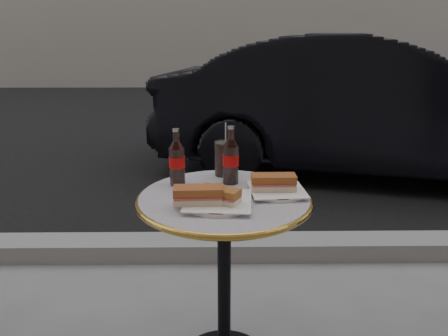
{
  "coord_description": "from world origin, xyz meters",
  "views": [
    {
      "loc": [
        -0.02,
        -1.44,
        1.29
      ],
      "look_at": [
        0.0,
        0.05,
        0.82
      ],
      "focal_mm": 35.0,
      "sensor_mm": 36.0,
      "label": 1
    }
  ],
  "objects_px": {
    "cola_bottle_left": "(177,157)",
    "parked_car": "(369,106)",
    "plate_right": "(277,192)",
    "bistro_table": "(224,286)",
    "cola_glass": "(223,159)",
    "cola_bottle_right": "(231,155)",
    "plate_left": "(218,203)"
  },
  "relations": [
    {
      "from": "plate_left",
      "to": "cola_bottle_left",
      "type": "height_order",
      "value": "cola_bottle_left"
    },
    {
      "from": "cola_bottle_left",
      "to": "cola_bottle_right",
      "type": "distance_m",
      "value": 0.2
    },
    {
      "from": "bistro_table",
      "to": "plate_right",
      "type": "bearing_deg",
      "value": 7.95
    },
    {
      "from": "plate_right",
      "to": "parked_car",
      "type": "relative_size",
      "value": 0.05
    },
    {
      "from": "plate_left",
      "to": "bistro_table",
      "type": "bearing_deg",
      "value": 75.16
    },
    {
      "from": "plate_right",
      "to": "cola_bottle_left",
      "type": "relative_size",
      "value": 0.93
    },
    {
      "from": "bistro_table",
      "to": "plate_right",
      "type": "height_order",
      "value": "plate_right"
    },
    {
      "from": "cola_bottle_left",
      "to": "plate_right",
      "type": "bearing_deg",
      "value": -14.49
    },
    {
      "from": "cola_bottle_right",
      "to": "cola_bottle_left",
      "type": "bearing_deg",
      "value": -175.48
    },
    {
      "from": "plate_right",
      "to": "plate_left",
      "type": "bearing_deg",
      "value": -153.19
    },
    {
      "from": "bistro_table",
      "to": "plate_left",
      "type": "height_order",
      "value": "plate_left"
    },
    {
      "from": "cola_bottle_right",
      "to": "parked_car",
      "type": "bearing_deg",
      "value": 60.71
    },
    {
      "from": "plate_left",
      "to": "parked_car",
      "type": "bearing_deg",
      "value": 61.97
    },
    {
      "from": "plate_left",
      "to": "plate_right",
      "type": "bearing_deg",
      "value": 26.81
    },
    {
      "from": "bistro_table",
      "to": "cola_bottle_left",
      "type": "distance_m",
      "value": 0.52
    },
    {
      "from": "plate_left",
      "to": "cola_glass",
      "type": "bearing_deg",
      "value": 86.35
    },
    {
      "from": "bistro_table",
      "to": "plate_right",
      "type": "distance_m",
      "value": 0.42
    },
    {
      "from": "bistro_table",
      "to": "cola_bottle_right",
      "type": "distance_m",
      "value": 0.5
    },
    {
      "from": "cola_glass",
      "to": "cola_bottle_left",
      "type": "bearing_deg",
      "value": -147.63
    },
    {
      "from": "parked_car",
      "to": "cola_bottle_right",
      "type": "bearing_deg",
      "value": 165.04
    },
    {
      "from": "bistro_table",
      "to": "plate_right",
      "type": "relative_size",
      "value": 3.63
    },
    {
      "from": "plate_left",
      "to": "parked_car",
      "type": "xyz_separation_m",
      "value": [
        1.38,
        2.58,
        -0.11
      ]
    },
    {
      "from": "cola_glass",
      "to": "parked_car",
      "type": "xyz_separation_m",
      "value": [
        1.36,
        2.27,
        -0.17
      ]
    },
    {
      "from": "cola_bottle_left",
      "to": "parked_car",
      "type": "bearing_deg",
      "value": 57.31
    },
    {
      "from": "plate_left",
      "to": "cola_glass",
      "type": "distance_m",
      "value": 0.32
    },
    {
      "from": "cola_glass",
      "to": "parked_car",
      "type": "relative_size",
      "value": 0.04
    },
    {
      "from": "cola_bottle_left",
      "to": "cola_glass",
      "type": "bearing_deg",
      "value": 32.37
    },
    {
      "from": "plate_right",
      "to": "cola_bottle_right",
      "type": "distance_m",
      "value": 0.22
    },
    {
      "from": "plate_right",
      "to": "cola_bottle_left",
      "type": "height_order",
      "value": "cola_bottle_left"
    },
    {
      "from": "cola_bottle_left",
      "to": "cola_glass",
      "type": "relative_size",
      "value": 1.54
    },
    {
      "from": "cola_bottle_right",
      "to": "bistro_table",
      "type": "bearing_deg",
      "value": -100.96
    },
    {
      "from": "bistro_table",
      "to": "parked_car",
      "type": "height_order",
      "value": "parked_car"
    }
  ]
}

